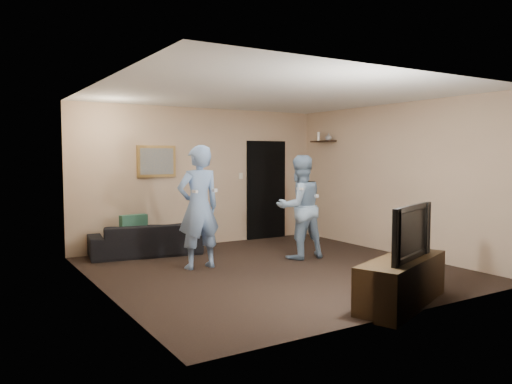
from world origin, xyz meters
TOP-DOWN VIEW (x-y plane):
  - ground at (0.00, 0.00)m, footprint 5.00×5.00m
  - ceiling at (0.00, 0.00)m, footprint 5.00×5.00m
  - wall_back at (0.00, 2.50)m, footprint 5.00×0.04m
  - wall_front at (0.00, -2.50)m, footprint 5.00×0.04m
  - wall_left at (-2.50, 0.00)m, footprint 0.04×5.00m
  - wall_right at (2.50, 0.00)m, footprint 0.04×5.00m
  - sofa at (-1.27, 2.05)m, footprint 1.95×1.00m
  - throw_pillow at (-1.47, 2.05)m, footprint 0.47×0.19m
  - painting_frame at (-0.90, 2.48)m, footprint 0.72×0.05m
  - painting_canvas at (-0.90, 2.45)m, footprint 0.62×0.01m
  - doorway at (1.45, 2.47)m, footprint 0.90×0.06m
  - light_switch at (0.85, 2.48)m, footprint 0.08×0.02m
  - wall_shelf at (2.39, 1.80)m, footprint 0.20×0.60m
  - shelf_vase at (2.39, 1.63)m, footprint 0.16×0.16m
  - shelf_figurine at (2.39, 1.95)m, footprint 0.06×0.06m
  - tv_console at (0.29, -2.22)m, footprint 1.64×1.04m
  - television at (0.29, -2.22)m, footprint 1.05×0.52m
  - wii_player_left at (-0.91, 0.67)m, footprint 0.69×0.52m
  - wii_player_right at (0.83, 0.47)m, footprint 0.88×0.71m

SIDE VIEW (x-z plane):
  - ground at x=0.00m, z-range 0.00..0.00m
  - tv_console at x=0.29m, z-range -0.03..0.53m
  - sofa at x=-1.27m, z-range 0.00..0.54m
  - throw_pillow at x=-1.47m, z-range 0.25..0.71m
  - television at x=0.29m, z-range 0.53..1.15m
  - wii_player_right at x=0.83m, z-range 0.00..1.71m
  - wii_player_left at x=-0.91m, z-range 0.00..1.86m
  - doorway at x=1.45m, z-range 0.00..2.00m
  - wall_back at x=0.00m, z-range 0.00..2.60m
  - wall_front at x=0.00m, z-range 0.00..2.60m
  - wall_left at x=-2.50m, z-range 0.00..2.60m
  - wall_right at x=2.50m, z-range 0.00..2.60m
  - light_switch at x=0.85m, z-range 1.24..1.36m
  - painting_frame at x=-0.90m, z-range 1.32..1.89m
  - painting_canvas at x=-0.90m, z-range 1.37..1.83m
  - wall_shelf at x=2.39m, z-range 1.98..2.00m
  - shelf_vase at x=2.39m, z-range 2.00..2.15m
  - shelf_figurine at x=2.39m, z-range 2.00..2.18m
  - ceiling at x=0.00m, z-range 2.58..2.62m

